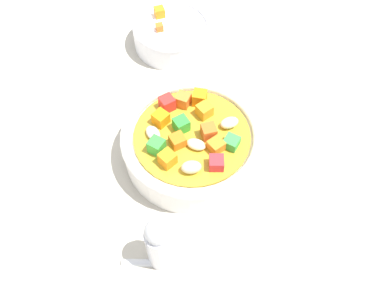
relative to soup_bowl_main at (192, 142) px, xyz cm
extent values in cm
cube|color=#BAB2A0|center=(0.01, 0.00, -3.59)|extent=(140.00, 140.00, 2.00)
cylinder|color=white|center=(0.01, 0.00, -0.77)|extent=(16.24, 16.24, 3.64)
torus|color=white|center=(0.01, 0.00, 1.43)|extent=(16.57, 16.57, 1.30)
cylinder|color=gold|center=(0.01, 0.00, 1.24)|extent=(13.53, 13.53, 0.40)
cube|color=green|center=(-1.51, 0.35, 2.26)|extent=(2.08, 2.08, 1.64)
cube|color=orange|center=(-4.00, -0.61, 2.21)|extent=(1.74, 1.74, 1.53)
cube|color=orange|center=(-3.54, 3.15, 2.21)|extent=(1.89, 1.89, 1.53)
cube|color=orange|center=(-0.57, -1.95, 2.09)|extent=(2.11, 2.11, 1.30)
ellipsoid|color=beige|center=(1.34, -1.06, 1.91)|extent=(2.48, 1.90, 0.94)
cube|color=orange|center=(3.29, -0.26, 2.08)|extent=(1.97, 1.97, 1.28)
ellipsoid|color=beige|center=(2.71, -3.93, 2.19)|extent=(2.60, 2.53, 1.49)
ellipsoid|color=beige|center=(2.77, 3.57, 2.03)|extent=(2.37, 2.63, 1.18)
cube|color=orange|center=(0.37, -4.57, 2.24)|extent=(1.85, 1.85, 1.58)
cube|color=orange|center=(-2.04, 4.48, 2.32)|extent=(2.09, 2.09, 1.76)
ellipsoid|color=beige|center=(-3.54, -2.65, 1.92)|extent=(2.60, 2.19, 0.96)
cube|color=orange|center=(-0.54, 3.30, 2.22)|extent=(1.97, 1.97, 1.55)
cube|color=green|center=(4.45, 1.37, 2.08)|extent=(1.74, 1.74, 1.26)
cube|color=green|center=(-1.97, -3.97, 2.29)|extent=(1.70, 1.70, 1.70)
cube|color=red|center=(-4.73, 1.56, 2.29)|extent=(2.07, 2.07, 1.70)
cube|color=red|center=(4.58, -1.87, 2.13)|extent=(2.20, 2.20, 1.37)
cube|color=#D65F21|center=(1.65, 0.97, 2.29)|extent=(2.22, 2.22, 1.69)
cylinder|color=silver|center=(7.13, -11.62, -2.18)|extent=(11.03, 8.00, 0.82)
ellipsoid|color=silver|center=(17.98, -4.10, -2.18)|extent=(3.98, 3.63, 0.82)
cylinder|color=white|center=(-13.73, 14.46, -0.92)|extent=(11.45, 11.45, 3.35)
torus|color=white|center=(-13.73, 14.46, 0.98)|extent=(11.56, 11.56, 0.92)
cube|color=orange|center=(-16.53, 15.10, 1.44)|extent=(1.91, 1.91, 1.37)
cube|color=orange|center=(-14.64, 12.65, 1.26)|extent=(1.41, 1.41, 1.00)
cylinder|color=silver|center=(5.03, -12.37, 0.64)|extent=(2.86, 2.86, 6.46)
sphere|color=silver|center=(5.03, -12.37, 4.51)|extent=(2.58, 2.58, 2.58)
camera|label=1|loc=(15.95, -22.37, 39.90)|focal=38.50mm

